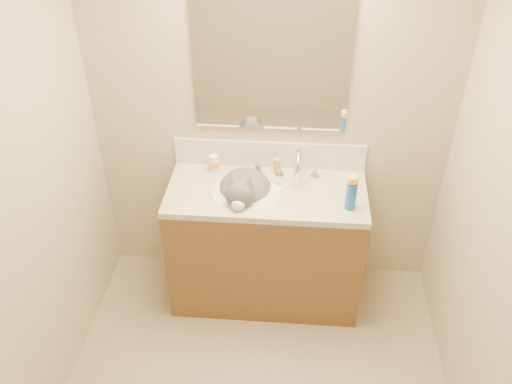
% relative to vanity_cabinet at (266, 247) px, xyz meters
% --- Properties ---
extents(room_shell, '(2.24, 2.54, 2.52)m').
position_rel_vanity_cabinet_xyz_m(room_shell, '(0.00, -0.97, 1.08)').
color(room_shell, tan).
rests_on(room_shell, ground).
extents(vanity_cabinet, '(1.20, 0.55, 0.82)m').
position_rel_vanity_cabinet_xyz_m(vanity_cabinet, '(0.00, 0.00, 0.00)').
color(vanity_cabinet, brown).
rests_on(vanity_cabinet, ground).
extents(counter_slab, '(1.20, 0.55, 0.04)m').
position_rel_vanity_cabinet_xyz_m(counter_slab, '(0.00, 0.00, 0.43)').
color(counter_slab, '#C3B399').
rests_on(counter_slab, vanity_cabinet).
extents(basin, '(0.45, 0.36, 0.14)m').
position_rel_vanity_cabinet_xyz_m(basin, '(-0.12, -0.03, 0.38)').
color(basin, white).
rests_on(basin, vanity_cabinet).
extents(faucet, '(0.28, 0.20, 0.21)m').
position_rel_vanity_cabinet_xyz_m(faucet, '(0.18, 0.14, 0.54)').
color(faucet, silver).
rests_on(faucet, counter_slab).
extents(cat, '(0.38, 0.47, 0.35)m').
position_rel_vanity_cabinet_xyz_m(cat, '(-0.13, -0.00, 0.43)').
color(cat, '#4C4A4C').
rests_on(cat, basin).
extents(backsplash, '(1.20, 0.02, 0.18)m').
position_rel_vanity_cabinet_xyz_m(backsplash, '(0.00, 0.26, 0.54)').
color(backsplash, silver).
rests_on(backsplash, counter_slab).
extents(mirror, '(0.90, 0.02, 0.80)m').
position_rel_vanity_cabinet_xyz_m(mirror, '(0.00, 0.26, 1.13)').
color(mirror, white).
rests_on(mirror, room_shell).
extents(pill_bottle, '(0.06, 0.06, 0.10)m').
position_rel_vanity_cabinet_xyz_m(pill_bottle, '(-0.34, 0.20, 0.50)').
color(pill_bottle, white).
rests_on(pill_bottle, counter_slab).
extents(pill_label, '(0.07, 0.07, 0.04)m').
position_rel_vanity_cabinet_xyz_m(pill_label, '(-0.34, 0.20, 0.50)').
color(pill_label, '#FAA029').
rests_on(pill_label, pill_bottle).
extents(silver_jar, '(0.06, 0.06, 0.05)m').
position_rel_vanity_cabinet_xyz_m(silver_jar, '(-0.06, 0.20, 0.48)').
color(silver_jar, '#B7B7BC').
rests_on(silver_jar, counter_slab).
extents(amber_bottle, '(0.05, 0.05, 0.11)m').
position_rel_vanity_cabinet_xyz_m(amber_bottle, '(0.05, 0.19, 0.50)').
color(amber_bottle, orange).
rests_on(amber_bottle, counter_slab).
extents(toothbrush, '(0.05, 0.12, 0.01)m').
position_rel_vanity_cabinet_xyz_m(toothbrush, '(0.07, 0.06, 0.45)').
color(toothbrush, white).
rests_on(toothbrush, counter_slab).
extents(toothbrush_head, '(0.02, 0.03, 0.02)m').
position_rel_vanity_cabinet_xyz_m(toothbrush_head, '(0.07, 0.06, 0.46)').
color(toothbrush_head, '#6B85E3').
rests_on(toothbrush_head, counter_slab).
extents(spray_can, '(0.07, 0.07, 0.17)m').
position_rel_vanity_cabinet_xyz_m(spray_can, '(0.49, -0.13, 0.54)').
color(spray_can, '#1860AE').
rests_on(spray_can, counter_slab).
extents(spray_cap, '(0.07, 0.07, 0.04)m').
position_rel_vanity_cabinet_xyz_m(spray_cap, '(0.49, -0.13, 0.65)').
color(spray_cap, yellow).
rests_on(spray_cap, spray_can).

